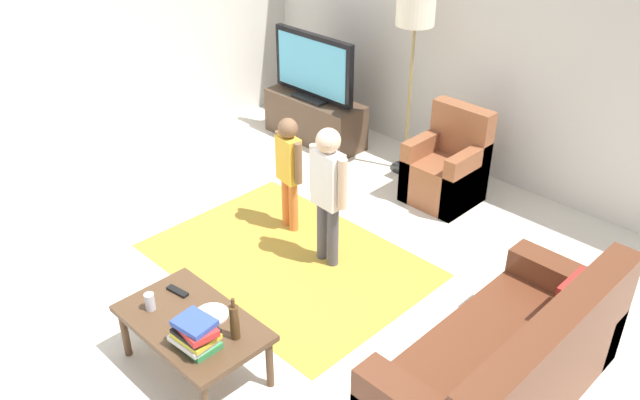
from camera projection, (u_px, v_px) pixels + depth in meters
name	position (u px, v px, depth m)	size (l,w,h in m)	color
ground	(264.00, 302.00, 4.99)	(7.80, 7.80, 0.00)	beige
wall_back	(502.00, 42.00, 6.13)	(6.00, 0.12, 2.70)	silver
wall_left	(46.00, 43.00, 6.13)	(0.12, 6.00, 2.70)	silver
area_rug	(288.00, 260.00, 5.46)	(2.20, 1.60, 0.01)	#B28C33
tv_stand	(315.00, 119.00, 7.34)	(1.20, 0.44, 0.50)	#4C3828
tv	(313.00, 67.00, 7.02)	(1.10, 0.28, 0.71)	black
couch	(510.00, 371.00, 3.98)	(0.80, 1.80, 0.86)	brown
armchair	(448.00, 170.00, 6.19)	(0.60, 0.60, 0.90)	brown
floor_lamp	(415.00, 20.00, 6.07)	(0.36, 0.36, 1.78)	#262626
child_near_tv	(289.00, 164.00, 5.58)	(0.35, 0.17, 1.05)	orange
child_center	(328.00, 185.00, 5.09)	(0.40, 0.19, 1.19)	#4C4C59
coffee_table	(192.00, 326.00, 4.21)	(1.00, 0.60, 0.42)	#513823
book_stack	(196.00, 334.00, 3.93)	(0.30, 0.23, 0.21)	#388C4C
bottle	(234.00, 322.00, 3.99)	(0.06, 0.06, 0.30)	#4C3319
tv_remote	(177.00, 291.00, 4.42)	(0.17, 0.05, 0.02)	black
soda_can	(150.00, 302.00, 4.25)	(0.07, 0.07, 0.12)	silver
plate	(212.00, 314.00, 4.22)	(0.22, 0.22, 0.02)	white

